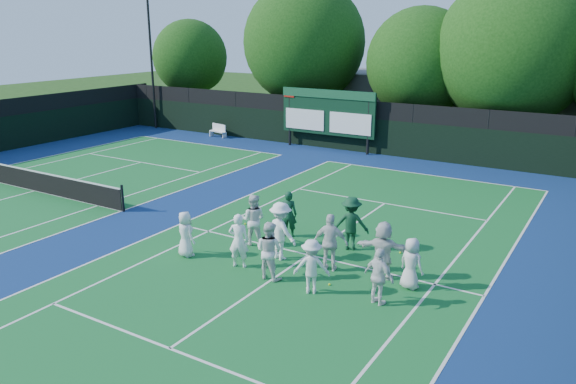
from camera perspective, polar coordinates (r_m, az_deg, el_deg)
The scene contains 30 objects.
ground at distance 17.29m, azimuth 0.45°, elevation -7.53°, with size 120.00×120.00×0.00m, color #1B3D10.
court_apron at distance 21.47m, azimuth -11.99°, elevation -3.03°, with size 34.00×32.00×0.01m, color navy.
near_court at distance 18.08m, azimuth 2.10°, elevation -6.40°, with size 11.05×23.85×0.01m.
left_court at distance 27.41m, azimuth -24.29°, elevation 0.12°, with size 11.05×23.85×0.01m.
back_fence at distance 33.24m, azimuth 5.89°, elevation 6.53°, with size 34.00×0.08×3.00m.
scoreboard at distance 33.19m, azimuth 4.03°, elevation 8.02°, with size 6.00×0.21×3.55m.
clubhouse at distance 39.21m, azimuth 16.45°, elevation 8.41°, with size 18.00×6.00×4.00m, color #5C5C61.
light_pole_left at distance 41.29m, azimuth -13.85°, elevation 14.98°, with size 1.20×0.30×10.12m.
tennis_net at distance 27.29m, azimuth -24.41°, elevation 1.09°, with size 11.30×0.10×1.10m.
bench at distance 37.60m, azimuth -7.08°, elevation 6.27°, with size 1.41×0.69×0.86m.
tree_a at distance 43.92m, azimuth -9.68°, elevation 13.16°, with size 5.55×5.55×7.61m.
tree_b at distance 38.14m, azimuth 1.92°, elevation 14.63°, with size 8.03×8.03×10.05m.
tree_c at distance 34.93m, azimuth 13.61°, elevation 12.40°, with size 6.46×6.46×8.24m.
tree_d at distance 33.65m, azimuth 22.17°, elevation 12.84°, with size 8.33×8.33×9.98m.
tennis_ball_1 at distance 18.54m, azimuth 11.34°, elevation -6.06°, with size 0.07×0.07×0.07m, color #CFE01A.
tennis_ball_2 at distance 16.10m, azimuth 4.24°, elevation -9.35°, with size 0.07×0.07×0.07m, color #CFE01A.
tennis_ball_3 at distance 20.81m, azimuth -4.37°, elevation -3.24°, with size 0.07×0.07×0.07m, color #CFE01A.
tennis_ball_4 at distance 19.72m, azimuth 4.57°, elevation -4.38°, with size 0.07×0.07×0.07m, color #CFE01A.
player_front_0 at distance 18.04m, azimuth -10.37°, elevation -4.23°, with size 0.72×0.47×1.48m, color white.
player_front_1 at distance 16.98m, azimuth -5.03°, elevation -4.95°, with size 0.62×0.41×1.70m, color white.
player_front_2 at distance 16.19m, azimuth -1.94°, elevation -5.94°, with size 0.84×0.65×1.73m, color silver.
player_front_3 at distance 15.37m, azimuth 2.41°, elevation -7.57°, with size 1.00×0.58×1.55m, color silver.
player_front_4 at distance 14.93m, azimuth 9.23°, elevation -8.50°, with size 0.92×0.38×1.57m, color white.
player_back_0 at distance 18.68m, azimuth -3.56°, elevation -2.83°, with size 0.85×0.66×1.75m, color silver.
player_back_1 at distance 17.48m, azimuth -0.75°, elevation -3.98°, with size 1.20×0.69×1.86m, color white.
player_back_2 at distance 16.72m, azimuth 4.34°, elevation -5.15°, with size 1.04×0.43×1.77m, color silver.
player_back_3 at distance 16.41m, azimuth 9.63°, elevation -5.85°, with size 1.61×0.51×1.73m, color silver.
player_back_4 at distance 15.99m, azimuth 12.40°, elevation -7.11°, with size 0.72×0.47×1.48m, color silver.
coach_left at distance 19.36m, azimuth 0.04°, elevation -2.26°, with size 0.60×0.39×1.64m, color #0F3A23.
coach_right at distance 18.35m, azimuth 6.43°, elevation -3.19°, with size 1.16×0.66×1.79m, color #0F3A21.
Camera 1 is at (8.15, -13.54, 7.03)m, focal length 35.00 mm.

